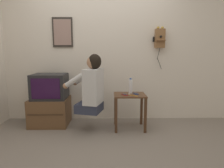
# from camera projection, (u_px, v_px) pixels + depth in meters

# --- Properties ---
(ground_plane) EXTENTS (14.00, 14.00, 0.00)m
(ground_plane) POSITION_uv_depth(u_px,v_px,m) (100.00, 142.00, 2.74)
(ground_plane) COLOR slate
(wall_back) EXTENTS (6.80, 0.05, 2.55)m
(wall_back) POSITION_uv_depth(u_px,v_px,m) (102.00, 50.00, 3.58)
(wall_back) COLOR beige
(wall_back) RESTS_ON ground_plane
(side_table) EXTENTS (0.50, 0.42, 0.56)m
(side_table) POSITION_uv_depth(u_px,v_px,m) (130.00, 102.00, 3.19)
(side_table) COLOR #51331E
(side_table) RESTS_ON ground_plane
(person) EXTENTS (0.61, 0.52, 0.89)m
(person) POSITION_uv_depth(u_px,v_px,m) (92.00, 86.00, 3.05)
(person) COLOR #2D3347
(person) RESTS_ON ground_plane
(tv_stand) EXTENTS (0.63, 0.53, 0.46)m
(tv_stand) POSITION_uv_depth(u_px,v_px,m) (50.00, 111.00, 3.40)
(tv_stand) COLOR brown
(tv_stand) RESTS_ON ground_plane
(television) EXTENTS (0.55, 0.46, 0.41)m
(television) POSITION_uv_depth(u_px,v_px,m) (50.00, 86.00, 3.33)
(television) COLOR #232326
(television) RESTS_ON tv_stand
(wall_phone_antique) EXTENTS (0.21, 0.19, 0.74)m
(wall_phone_antique) POSITION_uv_depth(u_px,v_px,m) (160.00, 38.00, 3.48)
(wall_phone_antique) COLOR brown
(framed_picture) EXTENTS (0.35, 0.03, 0.51)m
(framed_picture) POSITION_uv_depth(u_px,v_px,m) (63.00, 32.00, 3.49)
(framed_picture) COLOR #2D2823
(cell_phone_held) EXTENTS (0.10, 0.14, 0.01)m
(cell_phone_held) POSITION_uv_depth(u_px,v_px,m) (125.00, 95.00, 3.12)
(cell_phone_held) COLOR maroon
(cell_phone_held) RESTS_ON side_table
(cell_phone_spare) EXTENTS (0.08, 0.13, 0.01)m
(cell_phone_spare) POSITION_uv_depth(u_px,v_px,m) (136.00, 94.00, 3.19)
(cell_phone_spare) COLOR navy
(cell_phone_spare) RESTS_ON side_table
(water_bottle) EXTENTS (0.06, 0.06, 0.25)m
(water_bottle) POSITION_uv_depth(u_px,v_px,m) (130.00, 86.00, 3.25)
(water_bottle) COLOR silver
(water_bottle) RESTS_ON side_table
(toothbrush) EXTENTS (0.14, 0.12, 0.02)m
(toothbrush) POSITION_uv_depth(u_px,v_px,m) (132.00, 95.00, 3.06)
(toothbrush) COLOR orange
(toothbrush) RESTS_ON side_table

